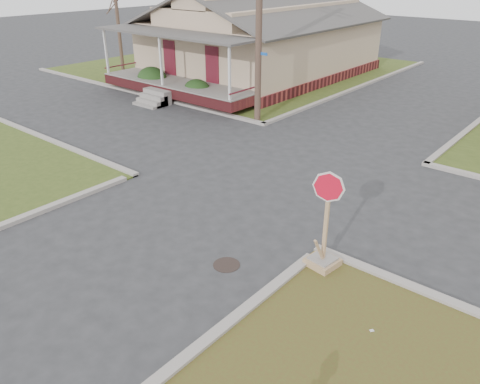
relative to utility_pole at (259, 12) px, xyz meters
The scene contains 10 objects.
ground 10.89m from the utility_pole, 64.74° to the right, with size 120.00×120.00×0.00m, color #2C2C2E.
verge_far_left 13.48m from the utility_pole, 134.04° to the left, with size 19.00×19.00×0.05m, color #3A4B1B.
curbs 7.39m from the utility_pole, 42.88° to the right, with size 80.00×40.00×0.12m, color gray, non-canonical shape.
manhole 12.29m from the utility_pole, 55.75° to the right, with size 0.64×0.64×0.01m, color black.
corner_house 9.99m from the utility_pole, 126.69° to the left, with size 10.10×15.50×5.30m.
utility_pole is the anchor object (origin of this frame).
tree_far_left 14.31m from the utility_pole, 167.34° to the left, with size 0.22×0.22×4.90m, color #463128.
stop_sign 12.15m from the utility_pole, 44.45° to the right, with size 0.68×0.66×2.39m.
hedge_left 8.77m from the utility_pole, behind, with size 1.63×1.34×1.25m, color black.
hedge_right 5.96m from the utility_pole, behind, with size 1.48×1.21×1.13m, color black.
Camera 1 is at (8.32, -7.35, 6.39)m, focal length 35.00 mm.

